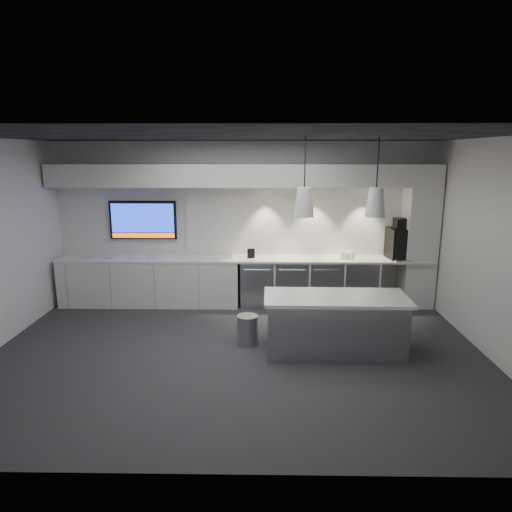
{
  "coord_description": "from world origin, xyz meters",
  "views": [
    {
      "loc": [
        0.36,
        -6.01,
        2.78
      ],
      "look_at": [
        0.24,
        1.1,
        1.18
      ],
      "focal_mm": 32.0,
      "sensor_mm": 36.0,
      "label": 1
    }
  ],
  "objects_px": {
    "wall_tv": "(143,220)",
    "coffee_machine": "(400,242)",
    "island": "(335,324)",
    "bin": "(247,330)"
  },
  "relations": [
    {
      "from": "island",
      "to": "coffee_machine",
      "type": "xyz_separation_m",
      "value": [
        1.48,
        2.14,
        0.78
      ]
    },
    {
      "from": "wall_tv",
      "to": "coffee_machine",
      "type": "xyz_separation_m",
      "value": [
        4.75,
        -0.25,
        -0.36
      ]
    },
    {
      "from": "wall_tv",
      "to": "bin",
      "type": "bearing_deg",
      "value": -45.86
    },
    {
      "from": "island",
      "to": "wall_tv",
      "type": "bearing_deg",
      "value": 144.69
    },
    {
      "from": "wall_tv",
      "to": "coffee_machine",
      "type": "bearing_deg",
      "value": -2.97
    },
    {
      "from": "island",
      "to": "coffee_machine",
      "type": "distance_m",
      "value": 2.71
    },
    {
      "from": "coffee_machine",
      "to": "bin",
      "type": "bearing_deg",
      "value": -151.93
    },
    {
      "from": "island",
      "to": "bin",
      "type": "relative_size",
      "value": 4.56
    },
    {
      "from": "wall_tv",
      "to": "coffee_machine",
      "type": "height_order",
      "value": "wall_tv"
    },
    {
      "from": "wall_tv",
      "to": "coffee_machine",
      "type": "relative_size",
      "value": 1.7
    }
  ]
}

